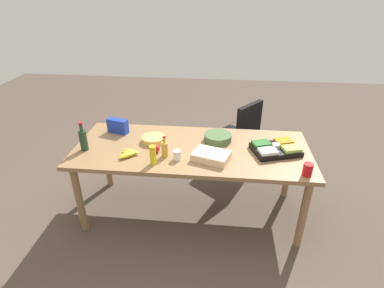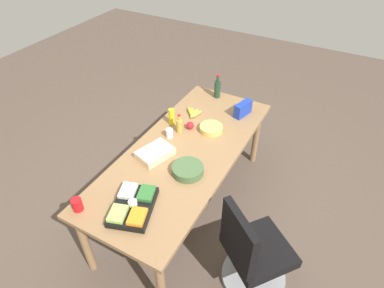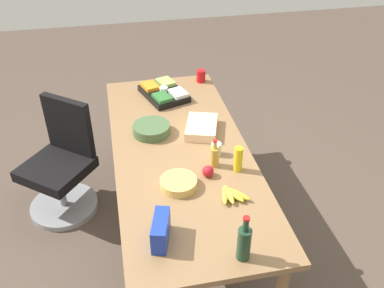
% 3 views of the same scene
% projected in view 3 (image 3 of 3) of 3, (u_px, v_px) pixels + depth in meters
% --- Properties ---
extents(ground_plane, '(10.00, 10.00, 0.00)m').
position_uv_depth(ground_plane, '(182.00, 228.00, 3.47)').
color(ground_plane, brown).
extents(conference_table, '(2.26, 0.94, 0.79)m').
position_uv_depth(conference_table, '(181.00, 158.00, 3.06)').
color(conference_table, olive).
rests_on(conference_table, ground).
extents(office_chair, '(0.67, 0.67, 0.95)m').
position_uv_depth(office_chair, '(62.00, 171.00, 3.49)').
color(office_chair, gray).
rests_on(office_chair, ground).
extents(sheet_cake, '(0.37, 0.31, 0.07)m').
position_uv_depth(sheet_cake, '(202.00, 127.00, 3.19)').
color(sheet_cake, beige).
rests_on(sheet_cake, conference_table).
extents(chip_bag_blue, '(0.23, 0.14, 0.15)m').
position_uv_depth(chip_bag_blue, '(161.00, 230.00, 2.28)').
color(chip_bag_blue, '#1936AD').
rests_on(chip_bag_blue, conference_table).
extents(paper_cup, '(0.07, 0.07, 0.09)m').
position_uv_depth(paper_cup, '(216.00, 149.00, 2.95)').
color(paper_cup, white).
rests_on(paper_cup, conference_table).
extents(banana_bunch, '(0.18, 0.19, 0.04)m').
position_uv_depth(banana_bunch, '(231.00, 194.00, 2.59)').
color(banana_bunch, yellow).
rests_on(banana_bunch, conference_table).
extents(chip_bowl, '(0.29, 0.29, 0.06)m').
position_uv_depth(chip_bowl, '(179.00, 183.00, 2.67)').
color(chip_bowl, '#DDB258').
rests_on(chip_bowl, conference_table).
extents(salad_bowl, '(0.31, 0.31, 0.07)m').
position_uv_depth(salad_bowl, '(152.00, 129.00, 3.17)').
color(salad_bowl, '#425E38').
rests_on(salad_bowl, conference_table).
extents(dressing_bottle, '(0.08, 0.08, 0.21)m').
position_uv_depth(dressing_bottle, '(215.00, 156.00, 2.82)').
color(dressing_bottle, gold).
rests_on(dressing_bottle, conference_table).
extents(wine_bottle, '(0.08, 0.08, 0.28)m').
position_uv_depth(wine_bottle, '(244.00, 242.00, 2.17)').
color(wine_bottle, '#1D3A26').
rests_on(wine_bottle, conference_table).
extents(mustard_bottle, '(0.06, 0.06, 0.18)m').
position_uv_depth(mustard_bottle, '(238.00, 159.00, 2.78)').
color(mustard_bottle, yellow).
rests_on(mustard_bottle, conference_table).
extents(red_solo_cup, '(0.10, 0.10, 0.11)m').
position_uv_depth(red_solo_cup, '(201.00, 76.00, 3.85)').
color(red_solo_cup, red).
rests_on(red_solo_cup, conference_table).
extents(veggie_tray, '(0.49, 0.42, 0.09)m').
position_uv_depth(veggie_tray, '(164.00, 92.00, 3.64)').
color(veggie_tray, black).
rests_on(veggie_tray, conference_table).
extents(apple_red, '(0.09, 0.09, 0.08)m').
position_uv_depth(apple_red, '(208.00, 171.00, 2.76)').
color(apple_red, red).
rests_on(apple_red, conference_table).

